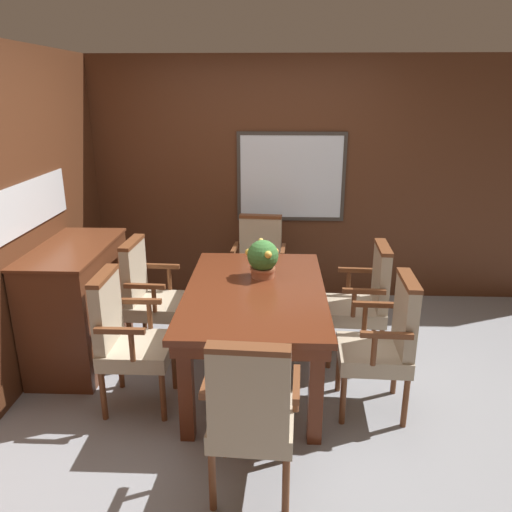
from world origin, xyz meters
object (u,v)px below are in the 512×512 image
object	(u,v)px
chair_head_near	(251,411)
sideboard_cabinet	(79,304)
chair_right_near	(385,340)
dining_table	(255,301)
chair_left_near	(126,335)
chair_head_far	(259,263)
chair_left_far	(150,293)
chair_right_far	(364,298)
potted_plant	(263,258)

from	to	relation	value
chair_head_near	sideboard_cabinet	world-z (taller)	chair_head_near
chair_right_near	chair_head_near	bearing A→B (deg)	-44.03
dining_table	sideboard_cabinet	distance (m)	1.47
chair_head_near	chair_left_near	bearing A→B (deg)	-38.99
chair_right_near	chair_head_far	bearing A→B (deg)	-147.14
dining_table	chair_left_near	bearing A→B (deg)	-158.04
dining_table	sideboard_cabinet	size ratio (longest dim) A/B	1.48
chair_head_far	chair_head_near	size ratio (longest dim) A/B	1.00
chair_left_far	chair_left_near	xyz separation A→B (m)	(0.02, -0.75, 0.00)
chair_head_far	chair_head_near	world-z (taller)	same
dining_table	chair_right_far	distance (m)	0.94
chair_left_far	chair_right_far	size ratio (longest dim) A/B	1.00
chair_right_far	potted_plant	distance (m)	0.90
chair_head_far	chair_left_far	xyz separation A→B (m)	(-0.88, -0.79, 0.00)
dining_table	sideboard_cabinet	bearing A→B (deg)	169.42
chair_head_near	potted_plant	size ratio (longest dim) A/B	3.31
chair_head_near	sideboard_cabinet	distance (m)	2.05
chair_right_near	chair_head_near	world-z (taller)	same
chair_head_far	sideboard_cabinet	distance (m)	1.70
chair_head_far	chair_right_far	bearing A→B (deg)	-39.15
dining_table	chair_head_far	xyz separation A→B (m)	(-0.01, 1.18, -0.12)
dining_table	chair_right_near	xyz separation A→B (m)	(0.89, -0.35, -0.12)
chair_right_far	potted_plant	world-z (taller)	potted_plant
chair_left_far	chair_right_near	distance (m)	1.92
chair_left_near	sideboard_cabinet	bearing A→B (deg)	42.81
chair_head_far	chair_right_far	world-z (taller)	same
chair_right_far	chair_head_far	bearing A→B (deg)	-130.50
chair_left_far	sideboard_cabinet	xyz separation A→B (m)	(-0.55, -0.13, -0.05)
chair_right_far	chair_head_near	xyz separation A→B (m)	(-0.84, -1.52, 0.00)
sideboard_cabinet	chair_head_far	bearing A→B (deg)	32.57
dining_table	chair_right_near	bearing A→B (deg)	-21.44
chair_left_far	chair_left_near	bearing A→B (deg)	-175.49
potted_plant	chair_head_far	bearing A→B (deg)	93.46
chair_left_far	chair_head_near	distance (m)	1.80
chair_head_far	chair_right_far	xyz separation A→B (m)	(0.87, -0.83, 0.00)
chair_right_near	chair_right_far	bearing A→B (deg)	-175.74
chair_left_far	chair_head_near	xyz separation A→B (m)	(0.91, -1.56, 0.00)
chair_left_near	potted_plant	bearing A→B (deg)	-56.79
chair_right_near	sideboard_cabinet	xyz separation A→B (m)	(-2.32, 0.62, -0.05)
sideboard_cabinet	chair_right_far	bearing A→B (deg)	2.16
chair_head_far	sideboard_cabinet	world-z (taller)	chair_head_far
chair_right_far	sideboard_cabinet	distance (m)	2.30
chair_right_far	chair_right_near	size ratio (longest dim) A/B	1.00
chair_left_near	chair_head_near	distance (m)	1.21
chair_left_near	dining_table	bearing A→B (deg)	-67.84
chair_head_far	potted_plant	bearing A→B (deg)	-82.24
chair_head_far	chair_right_near	bearing A→B (deg)	-55.41
dining_table	chair_right_far	size ratio (longest dim) A/B	1.67
chair_right_near	sideboard_cabinet	size ratio (longest dim) A/B	0.89
chair_left_far	potted_plant	xyz separation A→B (m)	(0.94, -0.15, 0.37)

